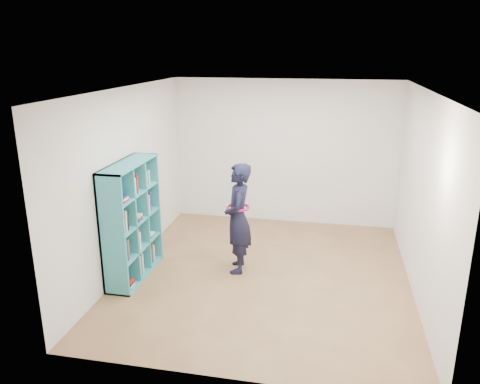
# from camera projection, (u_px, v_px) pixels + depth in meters

# --- Properties ---
(floor) EXTENTS (4.50, 4.50, 0.00)m
(floor) POSITION_uv_depth(u_px,v_px,m) (265.00, 275.00, 6.69)
(floor) COLOR brown
(floor) RESTS_ON ground
(ceiling) EXTENTS (4.50, 4.50, 0.00)m
(ceiling) POSITION_uv_depth(u_px,v_px,m) (268.00, 90.00, 5.92)
(ceiling) COLOR white
(ceiling) RESTS_ON wall_back
(wall_left) EXTENTS (0.02, 4.50, 2.60)m
(wall_left) POSITION_uv_depth(u_px,v_px,m) (128.00, 180.00, 6.68)
(wall_left) COLOR silver
(wall_left) RESTS_ON floor
(wall_right) EXTENTS (0.02, 4.50, 2.60)m
(wall_right) POSITION_uv_depth(u_px,v_px,m) (422.00, 197.00, 5.93)
(wall_right) COLOR silver
(wall_right) RESTS_ON floor
(wall_back) EXTENTS (4.00, 0.02, 2.60)m
(wall_back) POSITION_uv_depth(u_px,v_px,m) (284.00, 153.00, 8.41)
(wall_back) COLOR silver
(wall_back) RESTS_ON floor
(wall_front) EXTENTS (4.00, 0.02, 2.60)m
(wall_front) POSITION_uv_depth(u_px,v_px,m) (230.00, 258.00, 4.20)
(wall_front) COLOR silver
(wall_front) RESTS_ON floor
(bookshelf) EXTENTS (0.36, 1.23, 1.65)m
(bookshelf) POSITION_uv_depth(u_px,v_px,m) (130.00, 223.00, 6.46)
(bookshelf) COLOR teal
(bookshelf) RESTS_ON floor
(person) EXTENTS (0.47, 0.64, 1.60)m
(person) POSITION_uv_depth(u_px,v_px,m) (238.00, 218.00, 6.62)
(person) COLOR black
(person) RESTS_ON floor
(smartphone) EXTENTS (0.03, 0.11, 0.14)m
(smartphone) POSITION_uv_depth(u_px,v_px,m) (227.00, 209.00, 6.67)
(smartphone) COLOR silver
(smartphone) RESTS_ON person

